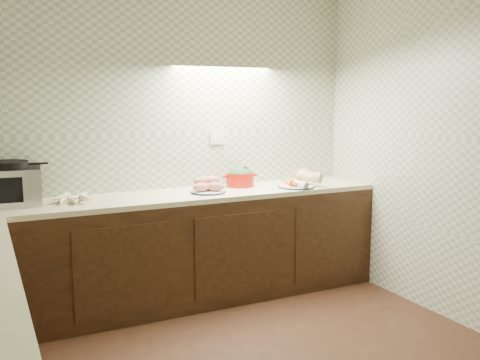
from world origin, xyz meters
name	(u,v)px	position (x,y,z in m)	size (l,w,h in m)	color
room	(258,103)	(0.00, 0.00, 1.63)	(3.60, 3.60, 2.60)	black
counter	(106,297)	(-0.68, 0.68, 0.45)	(3.60, 3.60, 0.90)	black
toaster_oven	(8,185)	(-1.15, 1.62, 1.05)	(0.47, 0.38, 0.31)	black
parsnip_pile	(70,199)	(-0.75, 1.50, 0.93)	(0.35, 0.29, 0.07)	#F6E4C3
sweet_potato_plate	(208,187)	(0.32, 1.46, 0.95)	(0.29, 0.29, 0.13)	#0F1B39
onion_bowl	(208,184)	(0.39, 1.62, 0.94)	(0.14, 0.14, 0.11)	black
dutch_oven	(240,177)	(0.70, 1.63, 0.98)	(0.30, 0.26, 0.17)	#A9150D
veg_plate	(300,180)	(1.16, 1.41, 0.95)	(0.40, 0.41, 0.14)	#0F1B39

